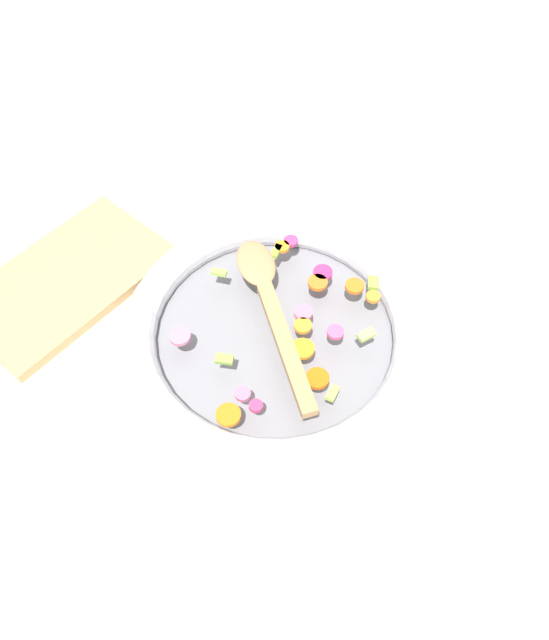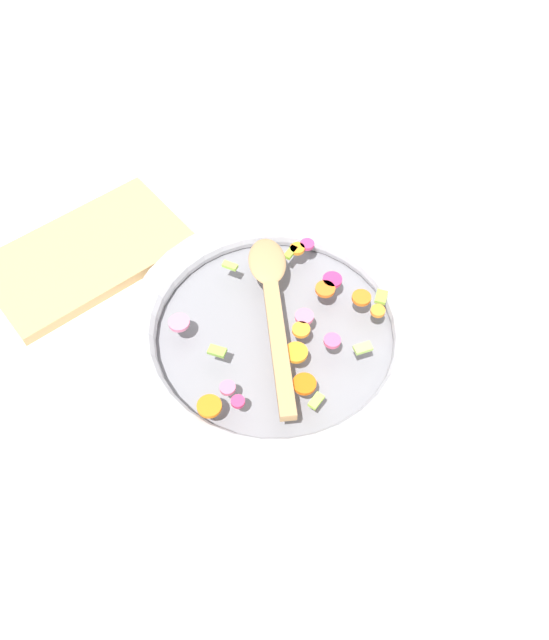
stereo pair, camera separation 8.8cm
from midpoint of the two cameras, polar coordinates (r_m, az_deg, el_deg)
ground_plane at (r=0.92m, az=-2.73°, el=-1.98°), size 4.00×4.00×0.00m
skillet at (r=0.91m, az=-2.78°, el=-1.22°), size 0.44×0.44×0.05m
chopped_vegetables at (r=0.87m, az=-1.01°, el=-0.53°), size 0.33×0.27×0.01m
wooden_spoon at (r=0.89m, az=-3.30°, el=1.55°), size 0.20×0.28×0.01m
cutting_board at (r=1.04m, az=-20.82°, el=3.23°), size 0.31×0.19×0.02m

